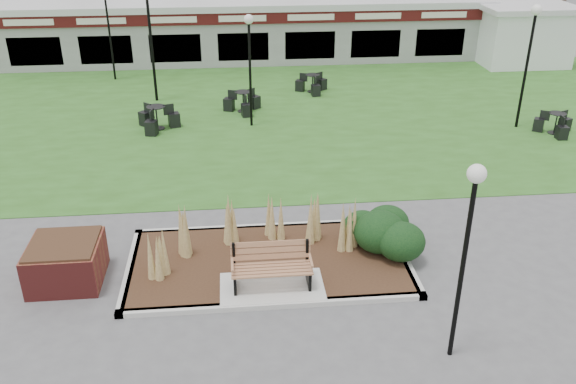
{
  "coord_description": "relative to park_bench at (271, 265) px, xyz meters",
  "views": [
    {
      "loc": [
        -0.7,
        -10.53,
        7.67
      ],
      "look_at": [
        0.52,
        2.0,
        1.43
      ],
      "focal_mm": 38.0,
      "sensor_mm": 36.0,
      "label": 1
    }
  ],
  "objects": [
    {
      "name": "ground",
      "position": [
        0.0,
        -0.25,
        -0.59
      ],
      "size": [
        100.0,
        100.0,
        0.0
      ],
      "primitive_type": "plane",
      "color": "#515154",
      "rests_on": "ground"
    },
    {
      "name": "lawn",
      "position": [
        0.0,
        11.75,
        -0.58
      ],
      "size": [
        34.0,
        16.0,
        0.02
      ],
      "primitive_type": "cube",
      "color": "#2A551B",
      "rests_on": "ground"
    },
    {
      "name": "planting_bed",
      "position": [
        1.27,
        1.1,
        -0.22
      ],
      "size": [
        6.75,
        3.4,
        1.27
      ],
      "color": "#382216",
      "rests_on": "ground"
    },
    {
      "name": "park_bench",
      "position": [
        0.0,
        0.0,
        0.0
      ],
      "size": [
        1.7,
        0.66,
        0.93
      ],
      "color": "#A9714C",
      "rests_on": "ground"
    },
    {
      "name": "brick_planter",
      "position": [
        -4.4,
        0.75,
        -0.11
      ],
      "size": [
        1.5,
        1.5,
        0.95
      ],
      "color": "maroon",
      "rests_on": "ground"
    },
    {
      "name": "food_pavilion",
      "position": [
        0.0,
        19.71,
        0.89
      ],
      "size": [
        24.6,
        3.4,
        2.9
      ],
      "color": "gray",
      "rests_on": "ground"
    },
    {
      "name": "service_hut",
      "position": [
        13.5,
        17.75,
        0.86
      ],
      "size": [
        4.4,
        3.4,
        2.83
      ],
      "color": "white",
      "rests_on": "ground"
    },
    {
      "name": "lamp_post_near_left",
      "position": [
        3.12,
        -2.37,
        2.2
      ],
      "size": [
        0.32,
        0.32,
        3.82
      ],
      "color": "black",
      "rests_on": "ground"
    },
    {
      "name": "lamp_post_mid_left",
      "position": [
        0.01,
        10.14,
        2.29
      ],
      "size": [
        0.33,
        0.33,
        3.95
      ],
      "color": "black",
      "rests_on": "ground"
    },
    {
      "name": "lamp_post_mid_right",
      "position": [
        -3.69,
        13.45,
        2.93
      ],
      "size": [
        0.4,
        0.4,
        4.83
      ],
      "color": "black",
      "rests_on": "ground"
    },
    {
      "name": "lamp_post_far_right",
      "position": [
        9.51,
        9.06,
        2.54
      ],
      "size": [
        0.36,
        0.36,
        4.3
      ],
      "color": "black",
      "rests_on": "ground"
    },
    {
      "name": "lamp_post_far_left",
      "position": [
        -5.85,
        16.75,
        2.27
      ],
      "size": [
        0.33,
        0.33,
        3.92
      ],
      "color": "black",
      "rests_on": "ground"
    },
    {
      "name": "bistro_set_a",
      "position": [
        -3.34,
        10.1,
        -0.29
      ],
      "size": [
        1.53,
        1.51,
        0.84
      ],
      "color": "black",
      "rests_on": "ground"
    },
    {
      "name": "bistro_set_b",
      "position": [
        -0.23,
        11.69,
        -0.3
      ],
      "size": [
        1.47,
        1.41,
        0.79
      ],
      "color": "black",
      "rests_on": "ground"
    },
    {
      "name": "bistro_set_c",
      "position": [
        2.75,
        13.96,
        -0.32
      ],
      "size": [
        1.4,
        1.3,
        0.75
      ],
      "color": "black",
      "rests_on": "ground"
    },
    {
      "name": "bistro_set_d",
      "position": [
        10.54,
        8.29,
        -0.32
      ],
      "size": [
        1.4,
        1.25,
        0.74
      ],
      "color": "black",
      "rests_on": "ground"
    },
    {
      "name": "car_silver",
      "position": [
        -11.75,
        26.75,
        0.11
      ],
      "size": [
        4.22,
        1.99,
        1.4
      ],
      "primitive_type": "imported",
      "rotation": [
        0.0,
        0.0,
        1.66
      ],
      "color": "#A8A7AC",
      "rests_on": "ground"
    },
    {
      "name": "car_black",
      "position": [
        -8.35,
        24.42,
        0.2
      ],
      "size": [
        4.9,
        1.99,
        1.58
      ],
      "primitive_type": "imported",
      "rotation": [
        0.0,
        0.0,
        1.64
      ],
      "color": "black",
      "rests_on": "ground"
    }
  ]
}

